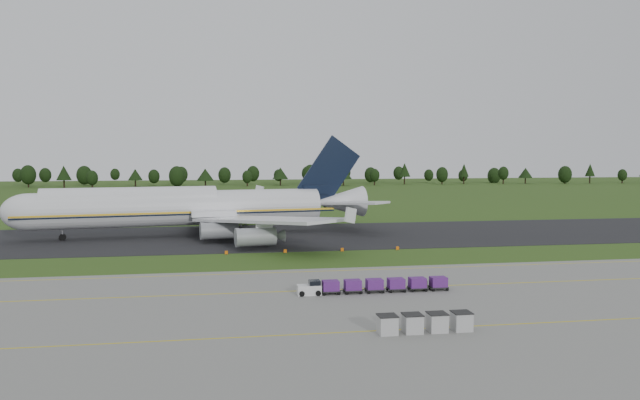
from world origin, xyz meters
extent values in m
plane|color=#2B4815|center=(0.00, 0.00, 0.00)|extent=(600.00, 600.00, 0.00)
cube|color=slate|center=(0.00, -34.00, 0.03)|extent=(300.00, 52.00, 0.06)
cube|color=black|center=(0.00, 28.00, 0.04)|extent=(300.00, 40.00, 0.08)
cube|color=#C5B30B|center=(0.00, -22.00, 0.07)|extent=(300.00, 0.25, 0.01)
cube|color=#C5B30B|center=(0.00, -40.00, 0.07)|extent=(300.00, 0.20, 0.01)
cube|color=#C5B30B|center=(0.00, -10.00, 0.07)|extent=(120.00, 0.20, 0.01)
cylinder|color=black|center=(-103.37, 227.26, 2.02)|extent=(0.70, 0.70, 4.04)
sphere|color=black|center=(-103.37, 227.26, 6.18)|extent=(7.34, 7.34, 7.34)
cylinder|color=black|center=(-84.24, 215.84, 1.95)|extent=(0.70, 0.70, 3.90)
cone|color=black|center=(-84.24, 215.84, 7.38)|extent=(6.90, 6.90, 6.94)
cylinder|color=black|center=(-71.57, 216.40, 1.60)|extent=(0.70, 0.70, 3.20)
sphere|color=black|center=(-71.57, 216.40, 4.90)|extent=(5.52, 5.52, 5.52)
cylinder|color=black|center=(-52.98, 227.77, 1.59)|extent=(0.70, 0.70, 3.19)
cone|color=black|center=(-52.98, 227.77, 6.02)|extent=(7.12, 7.12, 5.67)
cylinder|color=black|center=(-32.13, 220.58, 1.72)|extent=(0.70, 0.70, 3.44)
sphere|color=black|center=(-32.13, 220.58, 5.25)|extent=(7.86, 7.86, 7.86)
cylinder|color=black|center=(-18.15, 213.06, 1.66)|extent=(0.70, 0.70, 3.32)
cone|color=black|center=(-18.15, 213.06, 6.28)|extent=(8.34, 8.34, 5.91)
cylinder|color=black|center=(2.56, 220.91, 1.57)|extent=(0.70, 0.70, 3.14)
sphere|color=black|center=(2.56, 220.91, 4.79)|extent=(5.01, 5.01, 5.01)
cylinder|color=black|center=(19.93, 226.09, 1.68)|extent=(0.70, 0.70, 3.36)
cone|color=black|center=(19.93, 226.09, 6.35)|extent=(8.23, 8.23, 5.97)
cylinder|color=black|center=(34.85, 220.46, 1.89)|extent=(0.70, 0.70, 3.78)
sphere|color=black|center=(34.85, 220.46, 5.77)|extent=(7.90, 7.90, 7.90)
cylinder|color=black|center=(51.88, 219.32, 1.73)|extent=(0.70, 0.70, 3.46)
cone|color=black|center=(51.88, 219.32, 6.54)|extent=(8.82, 8.82, 6.15)
cylinder|color=black|center=(68.35, 219.21, 1.71)|extent=(0.70, 0.70, 3.43)
sphere|color=black|center=(68.35, 219.21, 5.24)|extent=(5.29, 5.29, 5.29)
cylinder|color=black|center=(86.92, 226.85, 2.06)|extent=(0.70, 0.70, 4.11)
cone|color=black|center=(86.92, 226.85, 7.77)|extent=(6.36, 6.36, 7.31)
cylinder|color=black|center=(106.96, 223.82, 1.72)|extent=(0.70, 0.70, 3.44)
sphere|color=black|center=(106.96, 223.82, 5.25)|extent=(6.32, 6.32, 6.32)
cylinder|color=black|center=(120.38, 226.36, 1.99)|extent=(0.70, 0.70, 3.97)
cone|color=black|center=(120.38, 226.36, 7.50)|extent=(5.28, 5.28, 7.06)
cylinder|color=black|center=(140.72, 221.01, 1.94)|extent=(0.70, 0.70, 3.87)
sphere|color=black|center=(140.72, 221.01, 5.91)|extent=(5.57, 5.57, 5.57)
cylinder|color=black|center=(155.19, 224.10, 1.57)|extent=(0.70, 0.70, 3.15)
cone|color=black|center=(155.19, 224.10, 5.94)|extent=(7.64, 7.64, 5.59)
cylinder|color=black|center=(176.09, 219.52, 1.65)|extent=(0.70, 0.70, 3.31)
sphere|color=black|center=(176.09, 219.52, 5.06)|extent=(7.23, 7.23, 7.23)
cylinder|color=black|center=(190.60, 218.82, 1.97)|extent=(0.70, 0.70, 3.95)
cone|color=black|center=(190.60, 218.82, 7.45)|extent=(5.27, 5.27, 7.02)
cylinder|color=black|center=(209.78, 217.98, 1.51)|extent=(0.70, 0.70, 3.03)
sphere|color=black|center=(209.78, 217.98, 4.63)|extent=(5.02, 5.02, 5.02)
cylinder|color=silver|center=(-19.81, 32.01, 5.65)|extent=(56.88, 14.69, 7.01)
cylinder|color=silver|center=(-29.46, 30.67, 7.30)|extent=(33.53, 9.96, 5.47)
sphere|color=silver|center=(-47.77, 28.13, 5.65)|extent=(7.01, 7.01, 7.01)
cone|color=silver|center=(13.45, 36.61, 6.13)|extent=(11.52, 8.06, 6.66)
cube|color=gold|center=(-19.33, 28.52, 5.06)|extent=(61.71, 8.61, 0.34)
cube|color=silver|center=(-4.29, 15.39, 4.77)|extent=(26.53, 32.90, 0.54)
cube|color=silver|center=(-9.40, 52.22, 4.77)|extent=(19.54, 34.48, 0.54)
cylinder|color=gray|center=(-12.40, 20.65, 2.34)|extent=(7.18, 4.02, 3.11)
cylinder|color=gray|center=(-6.28, 10.69, 2.34)|extent=(7.18, 4.02, 3.11)
cylinder|color=gray|center=(-15.77, 44.95, 2.34)|extent=(7.18, 4.02, 3.11)
cylinder|color=gray|center=(-12.59, 56.20, 2.34)|extent=(7.18, 4.02, 3.11)
cube|color=black|center=(11.05, 36.28, 12.69)|extent=(14.13, 2.48, 15.63)
cube|color=silver|center=(15.90, 29.58, 6.42)|extent=(12.22, 13.14, 0.44)
cube|color=silver|center=(13.89, 44.05, 6.42)|extent=(10.06, 13.74, 0.44)
cylinder|color=slate|center=(-41.99, 28.93, 1.07)|extent=(0.35, 0.35, 2.14)
cylinder|color=black|center=(-41.99, 28.93, 0.63)|extent=(1.37, 1.04, 1.27)
cylinder|color=slate|center=(-13.43, 28.47, 1.07)|extent=(0.35, 0.35, 2.14)
cylinder|color=black|center=(-13.43, 28.47, 0.63)|extent=(1.37, 1.04, 1.27)
cylinder|color=slate|center=(-14.63, 37.15, 1.07)|extent=(0.35, 0.35, 2.14)
cylinder|color=black|center=(-14.63, 37.15, 0.63)|extent=(1.37, 1.04, 1.27)
cube|color=silver|center=(-2.24, -24.25, 0.65)|extent=(2.77, 1.49, 1.17)
cylinder|color=black|center=(-3.20, -25.00, 0.38)|extent=(0.64, 0.23, 0.64)
cube|color=black|center=(0.32, -24.25, 0.43)|extent=(2.13, 1.60, 0.13)
cube|color=#4C1C67|center=(0.32, -24.25, 1.07)|extent=(1.92, 1.49, 1.17)
cylinder|color=black|center=(-0.53, -25.00, 0.24)|extent=(0.36, 0.16, 0.36)
cube|color=black|center=(2.99, -24.25, 0.43)|extent=(2.13, 1.60, 0.13)
cube|color=#4C1C67|center=(2.99, -24.25, 1.07)|extent=(1.92, 1.49, 1.17)
cylinder|color=black|center=(2.13, -25.00, 0.24)|extent=(0.36, 0.16, 0.36)
cube|color=black|center=(5.65, -24.25, 0.43)|extent=(2.13, 1.60, 0.13)
cube|color=#4C1C67|center=(5.65, -24.25, 1.07)|extent=(1.92, 1.49, 1.17)
cylinder|color=black|center=(4.80, -25.00, 0.24)|extent=(0.36, 0.16, 0.36)
cube|color=black|center=(8.32, -24.25, 0.43)|extent=(2.13, 1.60, 0.13)
cube|color=#4C1C67|center=(8.32, -24.25, 1.07)|extent=(1.92, 1.49, 1.17)
cylinder|color=black|center=(7.47, -25.00, 0.24)|extent=(0.36, 0.16, 0.36)
cube|color=black|center=(10.99, -24.25, 0.43)|extent=(2.13, 1.60, 0.13)
cube|color=#4C1C67|center=(10.99, -24.25, 1.07)|extent=(1.92, 1.49, 1.17)
cylinder|color=black|center=(10.13, -25.00, 0.24)|extent=(0.36, 0.16, 0.36)
cube|color=black|center=(13.65, -24.25, 0.43)|extent=(2.13, 1.60, 0.13)
cube|color=#4C1C67|center=(13.65, -24.25, 1.07)|extent=(1.92, 1.49, 1.17)
cylinder|color=black|center=(12.80, -25.00, 0.24)|extent=(0.36, 0.16, 0.36)
cylinder|color=black|center=(-2.24, -24.25, 0.38)|extent=(0.64, 0.23, 0.64)
cube|color=#333827|center=(11.45, -23.73, 0.58)|extent=(2.16, 1.73, 1.03)
cylinder|color=black|center=(10.79, -24.30, 0.32)|extent=(0.53, 0.19, 0.53)
cylinder|color=black|center=(12.11, -23.17, 0.32)|extent=(0.53, 0.19, 0.53)
cube|color=#A7A7A7|center=(2.52, -41.14, 0.90)|extent=(1.67, 1.67, 1.67)
cube|color=black|center=(2.52, -41.14, 1.78)|extent=(1.78, 1.78, 0.08)
cube|color=#A7A7A7|center=(4.92, -41.14, 0.90)|extent=(1.67, 1.67, 1.67)
cube|color=black|center=(4.92, -41.14, 1.78)|extent=(1.78, 1.78, 0.08)
cube|color=#A7A7A7|center=(7.32, -41.14, 0.90)|extent=(1.67, 1.67, 1.67)
cube|color=black|center=(7.32, -41.14, 1.78)|extent=(1.78, 1.78, 0.08)
cube|color=#A7A7A7|center=(9.72, -41.14, 0.90)|extent=(1.67, 1.67, 1.67)
cube|color=black|center=(9.72, -41.14, 1.78)|extent=(1.78, 1.78, 0.08)
cube|color=#E06107|center=(-11.36, 7.32, 0.30)|extent=(0.50, 0.12, 0.60)
cube|color=black|center=(-11.36, 7.32, 0.02)|extent=(0.30, 0.30, 0.04)
cube|color=#E06107|center=(-1.61, 7.32, 0.30)|extent=(0.50, 0.12, 0.60)
cube|color=black|center=(-1.61, 7.32, 0.02)|extent=(0.30, 0.30, 0.04)
cube|color=#E06107|center=(8.14, 7.32, 0.30)|extent=(0.50, 0.12, 0.60)
cube|color=black|center=(8.14, 7.32, 0.02)|extent=(0.30, 0.30, 0.04)
cube|color=#E06107|center=(17.89, 7.32, 0.30)|extent=(0.50, 0.12, 0.60)
cube|color=black|center=(17.89, 7.32, 0.02)|extent=(0.30, 0.30, 0.04)
camera|label=1|loc=(-12.83, -95.60, 16.65)|focal=35.00mm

